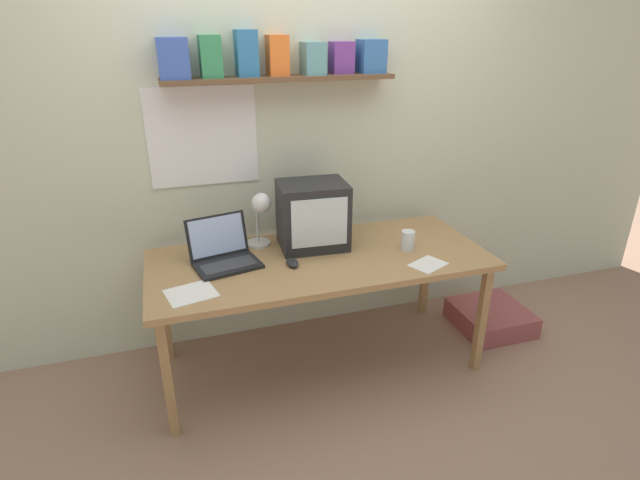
% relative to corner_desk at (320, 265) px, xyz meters
% --- Properties ---
extents(ground_plane, '(12.00, 12.00, 0.00)m').
position_rel_corner_desk_xyz_m(ground_plane, '(0.00, 0.00, -0.65)').
color(ground_plane, '#9F7862').
extents(back_wall, '(5.60, 0.24, 2.60)m').
position_rel_corner_desk_xyz_m(back_wall, '(-0.01, 0.50, 0.66)').
color(back_wall, beige).
rests_on(back_wall, ground_plane).
extents(corner_desk, '(1.84, 0.78, 0.70)m').
position_rel_corner_desk_xyz_m(corner_desk, '(0.00, 0.00, 0.00)').
color(corner_desk, '#AC804F').
rests_on(corner_desk, ground_plane).
extents(crt_monitor, '(0.39, 0.32, 0.37)m').
position_rel_corner_desk_xyz_m(crt_monitor, '(0.01, 0.16, 0.24)').
color(crt_monitor, '#232326').
rests_on(crt_monitor, corner_desk).
extents(laptop, '(0.38, 0.34, 0.24)m').
position_rel_corner_desk_xyz_m(laptop, '(-0.51, 0.09, 0.11)').
color(laptop, black).
rests_on(laptop, corner_desk).
extents(desk_lamp, '(0.14, 0.19, 0.33)m').
position_rel_corner_desk_xyz_m(desk_lamp, '(-0.28, 0.22, 0.27)').
color(desk_lamp, silver).
rests_on(desk_lamp, corner_desk).
extents(juice_glass, '(0.07, 0.07, 0.11)m').
position_rel_corner_desk_xyz_m(juice_glass, '(0.50, -0.06, 0.10)').
color(juice_glass, white).
rests_on(juice_glass, corner_desk).
extents(computer_mouse, '(0.07, 0.11, 0.03)m').
position_rel_corner_desk_xyz_m(computer_mouse, '(-0.17, -0.06, 0.07)').
color(computer_mouse, '#232326').
rests_on(computer_mouse, corner_desk).
extents(open_notebook, '(0.23, 0.21, 0.00)m').
position_rel_corner_desk_xyz_m(open_notebook, '(0.52, -0.27, 0.05)').
color(open_notebook, white).
rests_on(open_notebook, corner_desk).
extents(loose_paper_near_monitor, '(0.26, 0.24, 0.00)m').
position_rel_corner_desk_xyz_m(loose_paper_near_monitor, '(-0.70, -0.20, 0.05)').
color(loose_paper_near_monitor, white).
rests_on(loose_paper_near_monitor, corner_desk).
extents(floor_cushion, '(0.45, 0.45, 0.14)m').
position_rel_corner_desk_xyz_m(floor_cushion, '(1.20, 0.03, -0.58)').
color(floor_cushion, '#9C4B4D').
rests_on(floor_cushion, ground_plane).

